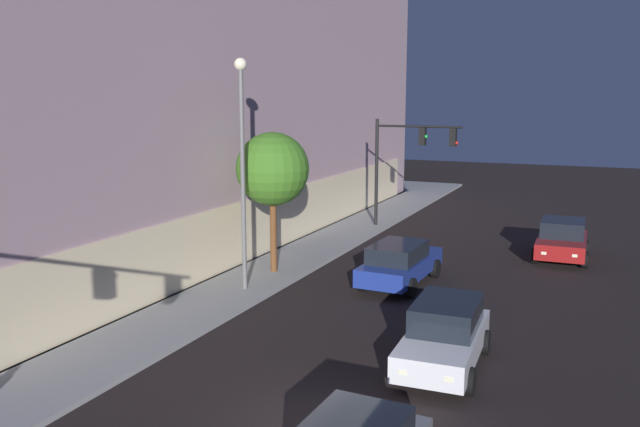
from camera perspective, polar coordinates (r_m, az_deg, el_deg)
name	(u,v)px	position (r m, az deg, el deg)	size (l,w,h in m)	color
ground_plane	(315,426)	(14.67, -0.43, -17.99)	(120.00, 120.00, 0.00)	black
modern_building	(57,74)	(38.75, -21.85, 11.16)	(37.97, 28.22, 16.39)	#4C4C51
traffic_light_far_corner	(409,150)	(34.31, 7.74, 5.45)	(0.48, 4.62, 5.65)	black
street_lamp_sidewalk	(242,147)	(22.95, -6.78, 5.76)	(0.44, 0.44, 8.08)	slate
sidewalk_tree	(273,170)	(25.29, -4.14, 3.83)	(2.83, 2.83, 5.46)	brown
car_white	(445,334)	(17.52, 10.78, -10.26)	(4.42, 2.14, 1.70)	silver
car_blue	(400,263)	(24.65, 6.95, -4.25)	(4.84, 2.22, 1.61)	navy
car_red	(562,239)	(30.26, 20.29, -2.11)	(4.11, 2.27, 1.67)	maroon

